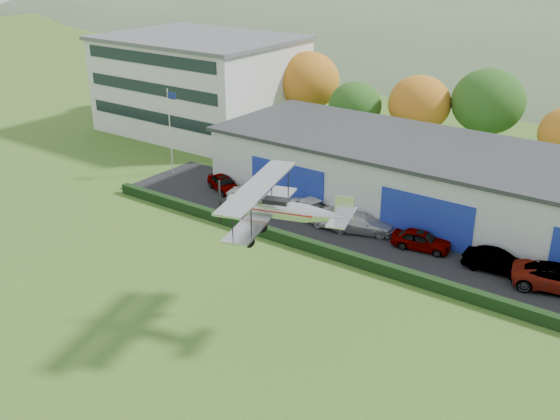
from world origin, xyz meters
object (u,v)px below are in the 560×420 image
Objects in this scene: hangar at (459,185)px; car_1 at (255,197)px; flagpole at (170,124)px; car_0 at (224,183)px; car_3 at (362,223)px; car_2 at (315,210)px; biplane at (278,208)px; car_4 at (421,240)px; car_5 at (497,262)px; office_block at (201,83)px; car_6 at (560,278)px.

hangar reaches higher than car_1.
flagpole is 1.97× the size of car_0.
car_0 is 0.83× the size of car_3.
biplane is (6.17, -13.37, 6.27)m from car_2.
car_1 reaches higher than car_4.
car_3 is 1.14× the size of car_5.
office_block is 24.38m from car_1.
car_3 is at bearing 84.43° from car_5.
car_1 is (4.26, -1.05, 0.07)m from car_0.
car_1 is (10.88, -1.63, -3.98)m from flagpole.
car_1 is at bearing -37.60° from office_block.
office_block is at bearing 38.32° from car_1.
hangar is at bearing 66.02° from biplane.
car_6 is 0.67× the size of biplane.
biplane is (-2.78, -13.24, 6.29)m from car_4.
office_block is 45.16m from car_6.
car_6 reaches higher than car_2.
flagpole is 1.63× the size of car_3.
car_1 is 0.54× the size of biplane.
car_0 is 0.71× the size of car_6.
hangar is at bearing -75.55° from car_1.
car_3 is at bearing 81.02° from car_4.
flagpole is at bearing 73.87° from car_6.
car_4 is at bearing -2.47° from flagpole.
car_1 is (-14.00, -7.61, -1.85)m from hangar.
hangar is at bearing -6.03° from car_4.
car_3 reaches higher than car_5.
biplane reaches higher than flagpole.
office_block is 3.96× the size of car_2.
car_2 is 1.06× the size of car_3.
office_block is at bearing 167.99° from hangar.
car_2 is at bearing 74.94° from car_6.
hangar is 20.92m from biplane.
flagpole is 16.74m from car_2.
car_0 is (14.74, -13.59, -4.47)m from office_block.
flagpole reaches higher than car_2.
biplane is (11.52, -12.70, 6.23)m from car_1.
car_4 is at bearing -75.48° from car_2.
car_4 is (14.29, 0.55, -0.06)m from car_1.
car_6 is (9.32, -0.22, 0.09)m from car_4.
car_3 is 4.79m from car_4.
car_0 is 4.39m from car_1.
car_5 reaches higher than car_0.
office_block is 2.57× the size of flagpole.
office_block is 41.00m from biplane.
car_5 is at bearing -20.25° from office_block.
flagpole is 30.86m from car_5.
car_4 is (18.56, -0.50, 0.01)m from car_0.
car_6 is (9.61, -7.29, -1.81)m from hangar.
car_1 is at bearing 83.79° from car_4.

